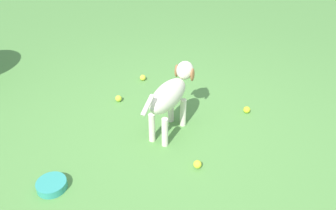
{
  "coord_description": "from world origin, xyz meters",
  "views": [
    {
      "loc": [
        -1.91,
        1.34,
        1.9
      ],
      "look_at": [
        0.09,
        -0.05,
        0.29
      ],
      "focal_mm": 36.8,
      "sensor_mm": 36.0,
      "label": 1
    }
  ],
  "objects": [
    {
      "name": "ground",
      "position": [
        0.0,
        0.0,
        0.0
      ],
      "size": [
        14.0,
        14.0,
        0.0
      ],
      "primitive_type": "plane",
      "color": "#548C42"
    },
    {
      "name": "tennis_ball_0",
      "position": [
        -0.41,
        0.02,
        0.03
      ],
      "size": [
        0.07,
        0.07,
        0.07
      ],
      "primitive_type": "sphere",
      "color": "#CCD830",
      "rests_on": "ground"
    },
    {
      "name": "tennis_ball_2",
      "position": [
        0.8,
        0.08,
        0.03
      ],
      "size": [
        0.07,
        0.07,
        0.07
      ],
      "primitive_type": "sphere",
      "color": "#C4DC36",
      "rests_on": "ground"
    },
    {
      "name": "tennis_ball_4",
      "position": [
        0.81,
        -0.82,
        0.03
      ],
      "size": [
        0.07,
        0.07,
        0.07
      ],
      "primitive_type": "sphere",
      "color": "#C2DD32",
      "rests_on": "ground"
    },
    {
      "name": "tennis_ball_1",
      "position": [
        1.03,
        -0.35,
        0.03
      ],
      "size": [
        0.07,
        0.07,
        0.07
      ],
      "primitive_type": "sphere",
      "color": "yellow",
      "rests_on": "ground"
    },
    {
      "name": "tennis_ball_3",
      "position": [
        -0.09,
        -0.85,
        0.03
      ],
      "size": [
        0.07,
        0.07,
        0.07
      ],
      "primitive_type": "sphere",
      "color": "#CCD629",
      "rests_on": "ground"
    },
    {
      "name": "dog",
      "position": [
        0.11,
        -0.09,
        0.38
      ],
      "size": [
        0.43,
        0.77,
        0.57
      ],
      "rotation": [
        0.0,
        0.0,
        5.16
      ],
      "color": "silver",
      "rests_on": "ground"
    },
    {
      "name": "water_bowl",
      "position": [
        0.03,
        1.03,
        0.03
      ],
      "size": [
        0.22,
        0.22,
        0.06
      ],
      "primitive_type": "cylinder",
      "color": "teal",
      "rests_on": "ground"
    }
  ]
}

